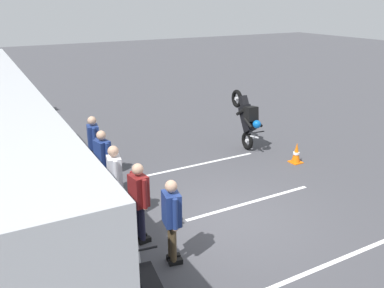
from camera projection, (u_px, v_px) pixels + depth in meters
The scene contains 11 objects.
ground_plane at pixel (224, 220), 9.12m from camera, with size 80.00×80.00×0.00m, color #424247.
spectator_far_left at pixel (172, 215), 7.32m from camera, with size 0.58×0.37×1.67m.
spectator_left at pixel (139, 197), 7.96m from camera, with size 0.58×0.34×1.71m.
spectator_centre at pixel (115, 177), 8.76m from camera, with size 0.58×0.37×1.75m.
spectator_right at pixel (103, 158), 9.83m from camera, with size 0.58×0.37×1.73m.
spectator_far_right at pixel (94, 142), 10.93m from camera, with size 0.58×0.36×1.75m.
stunt_motorcycle at pixel (247, 117), 13.13m from camera, with size 1.83×0.61×1.94m.
traffic_cone at pixel (296, 153), 12.20m from camera, with size 0.34×0.34×0.63m.
bay_line_a at pixel (338, 260), 7.69m from camera, with size 0.12×4.34×0.01m.
bay_line_b at pixel (251, 202), 9.89m from camera, with size 0.12×3.56×0.01m.
bay_line_c at pixel (195, 165), 12.10m from camera, with size 0.12×4.06×0.01m.
Camera 1 is at (-6.64, 4.56, 4.65)m, focal length 38.26 mm.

